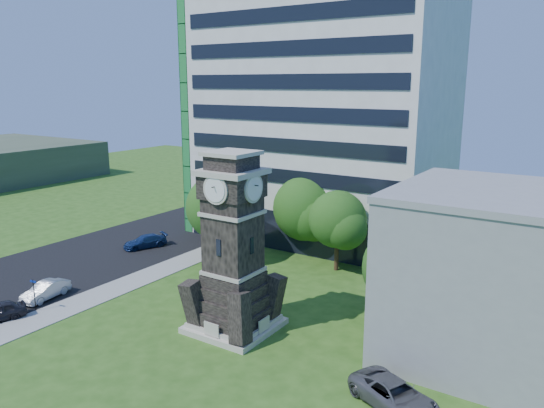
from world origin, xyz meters
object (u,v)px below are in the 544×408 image
Objects in this scene: car_east_lot at (395,395)px; park_bench at (201,313)px; street_sign at (34,292)px; car_street_north at (145,241)px; car_street_mid at (46,291)px; clock_tower at (233,255)px.

park_bench is (-15.26, 2.51, -0.21)m from car_east_lot.
street_sign is at bearing 121.20° from car_east_lot.
car_street_north is 2.34× the size of park_bench.
car_street_mid reaches higher than park_bench.
street_sign is (-26.46, -3.09, 0.83)m from car_east_lot.
car_street_mid is at bearing 117.09° from car_east_lot.
clock_tower is at bearing 102.08° from car_east_lot.
car_street_mid is (-15.45, -4.01, -4.62)m from clock_tower.
car_east_lot is at bearing -6.43° from car_street_mid.
car_east_lot is at bearing -12.46° from clock_tower.
clock_tower is 5.51m from park_bench.
car_street_north is 16.24m from street_sign.
street_sign is (1.48, -1.85, 0.89)m from car_street_mid.
park_bench is at bearing -8.43° from car_street_north.
car_east_lot is (12.50, -2.76, -4.56)m from clock_tower.
clock_tower is 13.59m from car_east_lot.
car_street_mid is at bearing -163.23° from park_bench.
car_street_north is at bearing 100.72° from street_sign.
street_sign is (-11.20, -5.60, 1.03)m from park_bench.
car_street_north is 33.67m from car_east_lot.
street_sign is at bearing -157.25° from clock_tower.
street_sign is (-13.96, -5.85, -3.73)m from clock_tower.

